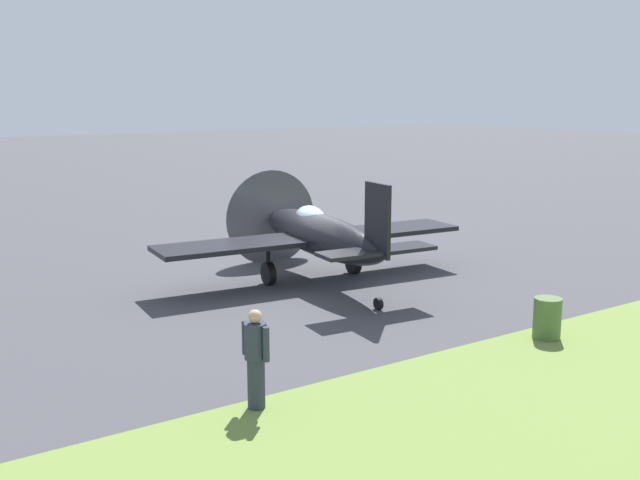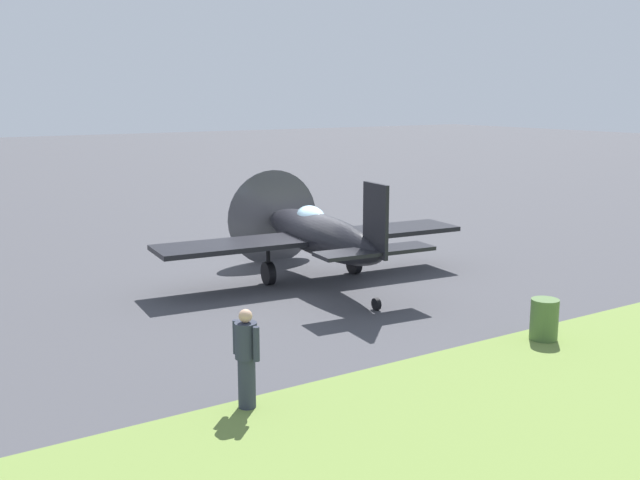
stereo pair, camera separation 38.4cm
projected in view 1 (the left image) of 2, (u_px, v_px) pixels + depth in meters
The scene contains 4 objects.
ground_plane at pixel (304, 278), 21.47m from camera, with size 160.00×160.00×0.00m, color #424247.
airplane_lead at pixel (317, 234), 20.78m from camera, with size 9.21×7.30×3.27m.
ground_crew_chief at pixel (256, 357), 12.41m from camera, with size 0.38×0.62×1.73m.
fuel_drum at pixel (547, 318), 16.10m from camera, with size 0.60×0.60×0.90m, color #476633.
Camera 1 is at (-11.20, -17.59, 5.24)m, focal length 41.65 mm.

